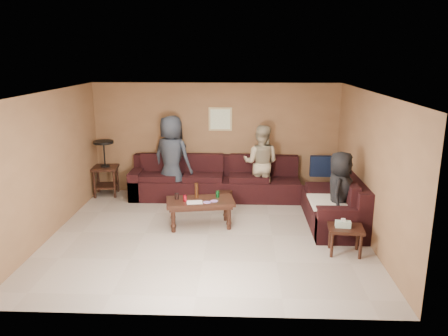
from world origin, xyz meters
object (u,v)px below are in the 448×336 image
(person_right, at_px, (339,193))
(sectional_sofa, at_px, (252,191))
(coffee_table, at_px, (200,204))
(person_middle, at_px, (261,163))
(side_table_right, at_px, (345,231))
(waste_bin, at_px, (224,199))
(person_left, at_px, (172,158))
(end_table_left, at_px, (105,167))

(person_right, bearing_deg, sectional_sofa, 70.93)
(sectional_sofa, distance_m, coffee_table, 1.51)
(person_right, bearing_deg, person_middle, 58.67)
(coffee_table, bearing_deg, person_middle, 53.81)
(sectional_sofa, bearing_deg, side_table_right, -56.89)
(waste_bin, xyz_separation_m, person_left, (-1.15, 0.46, 0.76))
(coffee_table, bearing_deg, waste_bin, 70.48)
(coffee_table, relative_size, person_middle, 0.80)
(end_table_left, xyz_separation_m, person_right, (4.78, -2.00, 0.09))
(end_table_left, bearing_deg, waste_bin, -13.81)
(coffee_table, xyz_separation_m, side_table_right, (2.41, -1.06, -0.04))
(sectional_sofa, relative_size, coffee_table, 3.53)
(end_table_left, height_order, person_right, person_right)
(side_table_right, height_order, person_middle, person_middle)
(side_table_right, bearing_deg, end_table_left, 149.03)
(sectional_sofa, xyz_separation_m, side_table_right, (1.43, -2.19, 0.07))
(side_table_right, xyz_separation_m, person_right, (0.06, 0.83, 0.36))
(person_left, distance_m, person_right, 3.70)
(coffee_table, height_order, person_left, person_left)
(waste_bin, bearing_deg, sectional_sofa, 2.09)
(coffee_table, xyz_separation_m, person_middle, (1.18, 1.61, 0.39))
(sectional_sofa, distance_m, end_table_left, 3.37)
(end_table_left, relative_size, side_table_right, 2.09)
(person_middle, relative_size, person_right, 1.10)
(end_table_left, height_order, person_left, person_left)
(waste_bin, relative_size, person_middle, 0.20)
(side_table_right, relative_size, person_left, 0.32)
(end_table_left, bearing_deg, person_middle, -2.77)
(end_table_left, relative_size, person_left, 0.67)
(side_table_right, relative_size, person_right, 0.40)
(sectional_sofa, xyz_separation_m, coffee_table, (-0.99, -1.13, 0.11))
(person_right, bearing_deg, side_table_right, -161.17)
(end_table_left, distance_m, person_right, 5.18)
(coffee_table, bearing_deg, sectional_sofa, 48.97)
(end_table_left, bearing_deg, person_left, -7.40)
(side_table_right, xyz_separation_m, person_middle, (-1.24, 2.66, 0.43))
(end_table_left, bearing_deg, person_right, -22.66)
(side_table_right, relative_size, waste_bin, 1.83)
(sectional_sofa, relative_size, side_table_right, 7.82)
(sectional_sofa, distance_m, person_middle, 0.71)
(end_table_left, bearing_deg, coffee_table, -37.63)
(person_left, bearing_deg, person_right, 175.07)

